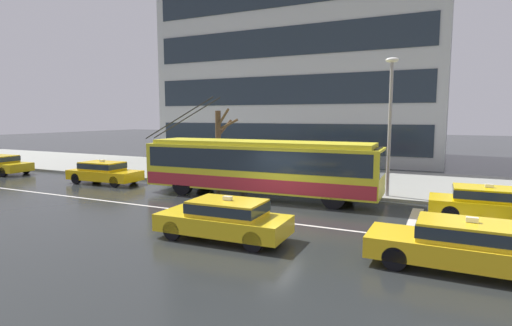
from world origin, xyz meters
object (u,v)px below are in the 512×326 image
object	(u,v)px
taxi_ahead_of_bus	(491,203)
taxi_oncoming_far	(465,243)
pedestrian_at_shelter	(246,152)
pedestrian_approaching_curb	(340,159)
street_tree_bare	(219,139)
pedestrian_walking_past	(243,153)
taxi_oncoming_near	(225,217)
street_lamp	(390,115)
taxi_queued_behind_bus	(104,172)
trolleybus	(259,166)

from	to	relation	value
taxi_ahead_of_bus	taxi_oncoming_far	bearing A→B (deg)	-100.14
pedestrian_at_shelter	pedestrian_approaching_curb	xyz separation A→B (m)	(6.31, -1.83, 0.04)
street_tree_bare	pedestrian_walking_past	bearing A→B (deg)	-31.60
street_tree_bare	pedestrian_approaching_curb	bearing A→B (deg)	-15.46
taxi_oncoming_far	pedestrian_at_shelter	bearing A→B (deg)	137.50
pedestrian_approaching_curb	pedestrian_at_shelter	bearing A→B (deg)	163.80
taxi_ahead_of_bus	pedestrian_walking_past	xyz separation A→B (m)	(-12.41, 3.82, 1.07)
taxi_ahead_of_bus	pedestrian_approaching_curb	size ratio (longest dim) A/B	2.22
taxi_ahead_of_bus	taxi_oncoming_near	world-z (taller)	same
street_lamp	pedestrian_at_shelter	bearing A→B (deg)	165.59
taxi_oncoming_near	street_tree_bare	world-z (taller)	street_tree_bare
pedestrian_at_shelter	pedestrian_walking_past	world-z (taller)	pedestrian_walking_past
taxi_queued_behind_bus	taxi_ahead_of_bus	xyz separation A→B (m)	(19.59, -0.03, 0.00)
taxi_oncoming_near	street_lamp	world-z (taller)	street_lamp
pedestrian_at_shelter	street_lamp	world-z (taller)	street_lamp
pedestrian_approaching_curb	street_lamp	world-z (taller)	street_lamp
street_lamp	pedestrian_approaching_curb	bearing A→B (deg)	170.48
trolleybus	taxi_oncoming_far	world-z (taller)	trolleybus
pedestrian_approaching_curb	street_tree_bare	xyz separation A→B (m)	(-8.49, 2.35, 0.65)
trolleybus	taxi_queued_behind_bus	distance (m)	9.88
taxi_oncoming_far	taxi_oncoming_near	xyz separation A→B (m)	(-6.82, -0.33, -0.00)
taxi_oncoming_far	pedestrian_walking_past	xyz separation A→B (m)	(-11.36, 9.69, 1.07)
pedestrian_approaching_curb	pedestrian_walking_past	bearing A→B (deg)	172.43
pedestrian_walking_past	street_lamp	distance (m)	8.71
trolleybus	taxi_oncoming_near	distance (m)	6.91
taxi_queued_behind_bus	street_tree_bare	bearing A→B (deg)	48.96
trolleybus	street_tree_bare	world-z (taller)	trolleybus
taxi_oncoming_far	pedestrian_approaching_curb	distance (m)	10.46
taxi_oncoming_far	taxi_ahead_of_bus	bearing A→B (deg)	79.86
pedestrian_approaching_curb	pedestrian_walking_past	size ratio (longest dim) A/B	1.01
taxi_oncoming_far	pedestrian_at_shelter	distance (m)	15.91
taxi_queued_behind_bus	street_lamp	bearing A→B (deg)	9.50
taxi_queued_behind_bus	taxi_oncoming_near	xyz separation A→B (m)	(11.72, -6.23, -0.00)
taxi_ahead_of_bus	trolleybus	bearing A→B (deg)	177.64
taxi_oncoming_far	pedestrian_at_shelter	size ratio (longest dim) A/B	2.40
taxi_queued_behind_bus	taxi_oncoming_near	world-z (taller)	same
pedestrian_at_shelter	trolleybus	bearing A→B (deg)	-56.00
taxi_ahead_of_bus	pedestrian_walking_past	world-z (taller)	pedestrian_walking_past
taxi_queued_behind_bus	pedestrian_walking_past	xyz separation A→B (m)	(7.18, 3.79, 1.07)
taxi_oncoming_far	pedestrian_approaching_curb	size ratio (longest dim) A/B	2.31
trolleybus	taxi_ahead_of_bus	xyz separation A→B (m)	(9.75, -0.40, -0.81)
pedestrian_approaching_curb	street_tree_bare	world-z (taller)	street_tree_bare
taxi_oncoming_far	taxi_queued_behind_bus	xyz separation A→B (m)	(-18.54, 5.90, -0.00)
pedestrian_walking_past	street_tree_bare	size ratio (longest dim) A/B	0.47
taxi_oncoming_near	pedestrian_at_shelter	xyz separation A→B (m)	(-4.89, 11.06, 1.03)
taxi_queued_behind_bus	pedestrian_at_shelter	world-z (taller)	pedestrian_at_shelter
trolleybus	taxi_oncoming_far	xyz separation A→B (m)	(8.70, -6.27, -0.81)
taxi_oncoming_far	street_lamp	world-z (taller)	street_lamp
pedestrian_walking_past	pedestrian_approaching_curb	bearing A→B (deg)	-7.57
pedestrian_approaching_curb	pedestrian_walking_past	xyz separation A→B (m)	(-5.96, 0.79, -0.00)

